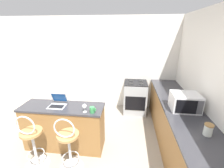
% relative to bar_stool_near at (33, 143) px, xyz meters
% --- Properties ---
extents(wall_back, '(12.00, 0.06, 2.60)m').
position_rel_bar_stool_near_xyz_m(wall_back, '(0.69, 2.43, 0.81)').
color(wall_back, silver).
rests_on(wall_back, ground_plane).
extents(breakfast_bar, '(1.54, 0.51, 0.89)m').
position_rel_bar_stool_near_xyz_m(breakfast_bar, '(0.31, 0.53, -0.04)').
color(breakfast_bar, olive).
rests_on(breakfast_bar, ground_plane).
extents(counter_right, '(0.68, 3.16, 0.89)m').
position_rel_bar_stool_near_xyz_m(counter_right, '(2.49, 0.83, -0.04)').
color(counter_right, olive).
rests_on(counter_right, ground_plane).
extents(bar_stool_near, '(0.40, 0.40, 1.03)m').
position_rel_bar_stool_near_xyz_m(bar_stool_near, '(0.00, 0.00, 0.00)').
color(bar_stool_near, silver).
rests_on(bar_stool_near, ground_plane).
extents(bar_stool_far, '(0.40, 0.40, 1.03)m').
position_rel_bar_stool_near_xyz_m(bar_stool_far, '(0.61, 0.00, 0.00)').
color(bar_stool_far, silver).
rests_on(bar_stool_far, ground_plane).
extents(laptop, '(0.30, 0.29, 0.23)m').
position_rel_bar_stool_near_xyz_m(laptop, '(0.22, 0.56, 0.46)').
color(laptop, '#B7BABF').
rests_on(laptop, breakfast_bar).
extents(microwave, '(0.47, 0.39, 0.30)m').
position_rel_bar_stool_near_xyz_m(microwave, '(2.50, 0.67, 0.55)').
color(microwave, silver).
rests_on(microwave, counter_right).
extents(stove_range, '(0.61, 0.61, 0.90)m').
position_rel_bar_stool_near_xyz_m(stove_range, '(1.71, 2.08, -0.04)').
color(stove_range, '#9EA3A8').
rests_on(stove_range, ground_plane).
extents(mug_green, '(0.10, 0.08, 0.10)m').
position_rel_bar_stool_near_xyz_m(mug_green, '(0.92, 0.37, 0.46)').
color(mug_green, '#338447').
rests_on(mug_green, breakfast_bar).
extents(storage_jar, '(0.11, 0.11, 0.16)m').
position_rel_bar_stool_near_xyz_m(storage_jar, '(2.58, -0.01, 0.49)').
color(storage_jar, silver).
rests_on(storage_jar, counter_right).
extents(wine_glass_short, '(0.08, 0.08, 0.15)m').
position_rel_bar_stool_near_xyz_m(wine_glass_short, '(0.79, 0.38, 0.51)').
color(wine_glass_short, silver).
rests_on(wine_glass_short, breakfast_bar).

